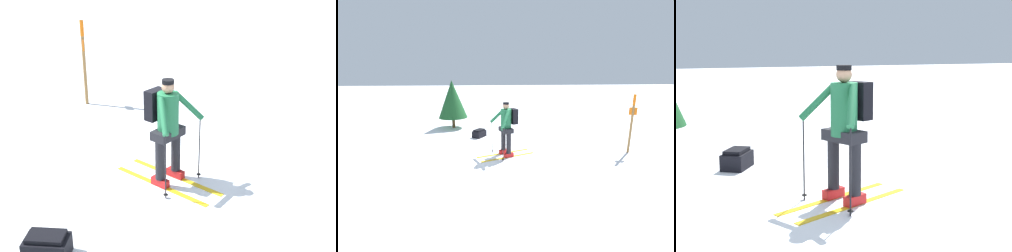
{
  "view_description": "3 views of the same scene",
  "coord_description": "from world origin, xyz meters",
  "views": [
    {
      "loc": [
        -5.97,
        2.91,
        3.72
      ],
      "look_at": [
        -0.28,
        -0.25,
        0.96
      ],
      "focal_mm": 50.0,
      "sensor_mm": 36.0,
      "label": 1
    },
    {
      "loc": [
        -0.91,
        -6.94,
        2.56
      ],
      "look_at": [
        -0.28,
        -0.25,
        0.96
      ],
      "focal_mm": 24.0,
      "sensor_mm": 36.0,
      "label": 2
    },
    {
      "loc": [
        -2.53,
        -5.36,
        1.89
      ],
      "look_at": [
        -0.28,
        -0.25,
        0.96
      ],
      "focal_mm": 50.0,
      "sensor_mm": 36.0,
      "label": 3
    }
  ],
  "objects": [
    {
      "name": "skier",
      "position": [
        -0.25,
        -0.24,
        0.97
      ],
      "size": [
        1.87,
        1.1,
        1.69
      ],
      "color": "gold",
      "rests_on": "ground_plane"
    },
    {
      "name": "ground_plane",
      "position": [
        0.0,
        0.0,
        0.0
      ],
      "size": [
        80.0,
        80.0,
        0.0
      ],
      "primitive_type": "plane",
      "color": "white"
    },
    {
      "name": "trail_marker",
      "position": [
        3.74,
        -0.36,
        1.13
      ],
      "size": [
        0.24,
        0.09,
        1.91
      ],
      "color": "olive",
      "rests_on": "ground_plane"
    },
    {
      "name": "dropped_backpack",
      "position": [
        -1.17,
        1.93,
        0.15
      ],
      "size": [
        0.6,
        0.65,
        0.32
      ],
      "color": "black",
      "rests_on": "ground_plane"
    }
  ]
}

